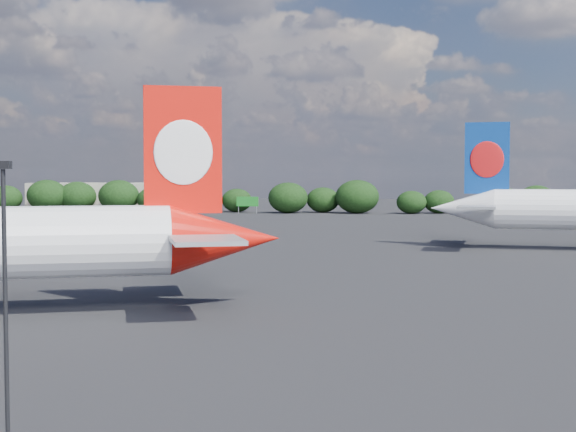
# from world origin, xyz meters

# --- Properties ---
(ground) EXTENTS (500.00, 500.00, 0.00)m
(ground) POSITION_xyz_m (0.00, 60.00, 0.00)
(ground) COLOR black
(ground) RESTS_ON ground
(apron_lamp_post) EXTENTS (0.55, 0.30, 11.10)m
(apron_lamp_post) POSITION_xyz_m (9.27, -11.71, 6.20)
(apron_lamp_post) COLOR black
(apron_lamp_post) RESTS_ON ground
(terminal_building) EXTENTS (42.00, 16.00, 8.00)m
(terminal_building) POSITION_xyz_m (-65.00, 192.00, 4.00)
(terminal_building) COLOR #A19B8A
(terminal_building) RESTS_ON ground
(highway_sign) EXTENTS (6.00, 0.30, 4.50)m
(highway_sign) POSITION_xyz_m (-18.00, 176.00, 3.13)
(highway_sign) COLOR #156B1D
(highway_sign) RESTS_ON ground
(billboard_yellow) EXTENTS (5.00, 0.30, 5.50)m
(billboard_yellow) POSITION_xyz_m (12.00, 182.00, 3.87)
(billboard_yellow) COLOR yellow
(billboard_yellow) RESTS_ON ground
(horizon_treeline) EXTENTS (202.90, 14.88, 9.09)m
(horizon_treeline) POSITION_xyz_m (1.81, 180.03, 4.02)
(horizon_treeline) COLOR black
(horizon_treeline) RESTS_ON ground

